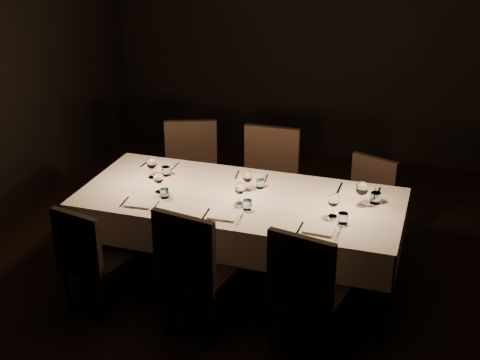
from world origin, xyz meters
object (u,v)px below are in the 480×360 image
(dining_table, at_px, (240,205))
(chair_far_center, at_px, (268,182))
(chair_near_left, at_px, (88,255))
(chair_near_center, at_px, (194,266))
(chair_near_right, at_px, (307,287))
(chair_far_right, at_px, (367,203))
(chair_far_left, at_px, (191,172))

(dining_table, height_order, chair_far_center, chair_far_center)
(chair_near_left, bearing_deg, dining_table, -128.69)
(chair_near_left, bearing_deg, chair_near_center, -167.12)
(chair_far_center, bearing_deg, chair_near_center, -95.72)
(dining_table, bearing_deg, chair_near_left, -140.73)
(chair_near_left, bearing_deg, chair_far_center, -109.80)
(dining_table, height_order, chair_near_right, chair_near_right)
(dining_table, relative_size, chair_near_left, 2.88)
(chair_near_right, distance_m, chair_far_right, 1.52)
(chair_far_right, bearing_deg, chair_near_left, -119.00)
(chair_far_center, xyz_separation_m, chair_far_right, (0.88, -0.01, -0.08))
(chair_near_left, distance_m, chair_far_left, 1.57)
(dining_table, relative_size, chair_near_right, 2.60)
(dining_table, bearing_deg, chair_far_right, 39.99)
(chair_near_left, xyz_separation_m, chair_far_center, (0.95, 1.52, 0.08))
(dining_table, distance_m, chair_far_left, 1.09)
(chair_far_left, xyz_separation_m, chair_far_center, (0.75, -0.03, 0.01))
(dining_table, xyz_separation_m, chair_far_center, (0.02, 0.76, -0.12))
(dining_table, relative_size, chair_near_center, 2.54)
(chair_near_right, height_order, chair_far_center, chair_far_center)
(dining_table, relative_size, chair_far_center, 2.43)
(dining_table, distance_m, chair_near_center, 0.77)
(dining_table, bearing_deg, chair_far_center, 88.84)
(chair_near_center, relative_size, chair_far_left, 0.99)
(dining_table, relative_size, chair_far_right, 2.87)
(chair_far_left, relative_size, chair_far_center, 0.97)
(chair_near_center, bearing_deg, chair_far_left, -57.90)
(chair_near_center, xyz_separation_m, chair_far_left, (-0.63, 1.55, 0.01))
(chair_far_right, bearing_deg, chair_near_right, -75.89)
(chair_near_right, distance_m, chair_far_left, 2.11)
(dining_table, bearing_deg, chair_far_left, 132.50)
(chair_near_left, distance_m, chair_far_right, 2.38)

